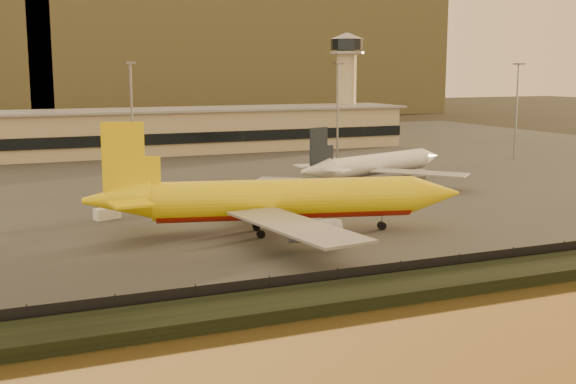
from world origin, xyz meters
The scene contains 12 objects.
ground centered at (0.00, 0.00, 0.00)m, with size 900.00×900.00×0.00m, color black.
embankment centered at (0.00, -17.00, 0.70)m, with size 320.00×7.00×1.40m, color black.
tarmac centered at (0.00, 95.00, 0.10)m, with size 320.00×220.00×0.20m, color #2D2D2D.
perimeter_fence centered at (0.00, -13.00, 1.30)m, with size 300.00×0.05×2.20m, color black.
terminal_building centered at (-14.52, 125.55, 6.25)m, with size 202.00×25.00×12.60m.
control_tower centered at (70.00, 131.00, 21.66)m, with size 11.20×11.20×35.50m.
apron_light_masts centered at (15.00, 75.00, 15.70)m, with size 152.20×12.20×25.40m.
distant_hills centered at (-20.74, 340.00, 31.39)m, with size 470.00×160.00×70.00m.
dhl_cargo_jet centered at (-1.66, 14.56, 5.15)m, with size 55.03×52.89×16.58m.
white_narrowbody_jet centered at (35.85, 51.70, 3.97)m, with size 42.58×40.34×12.62m.
gse_vehicle_yellow centered at (17.89, 29.37, 1.07)m, with size 3.86×1.74×1.74m, color yellow.
gse_vehicle_white centered at (-23.11, 34.92, 1.12)m, with size 4.07×1.83×1.83m, color silver.
Camera 1 is at (-40.71, -80.88, 23.83)m, focal length 45.00 mm.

